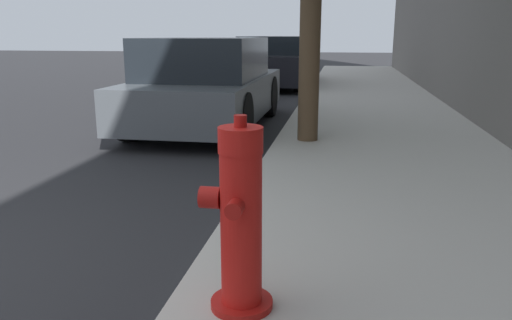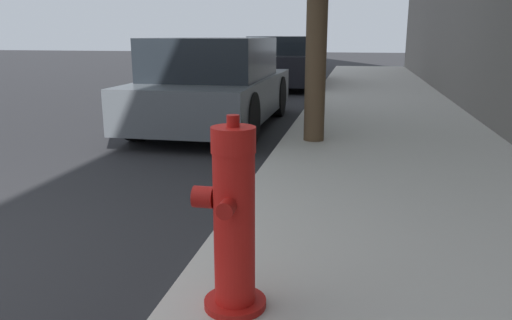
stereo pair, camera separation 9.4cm
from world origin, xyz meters
name	(u,v)px [view 2 (the right image)]	position (x,y,z in m)	size (l,w,h in m)	color
fire_hydrant	(233,222)	(2.19, 0.22, 0.56)	(0.35, 0.36, 0.96)	#A91511
parked_car_near	(215,85)	(0.57, 5.55, 0.67)	(1.76, 4.04, 1.38)	#4C5156
parked_car_mid	(285,62)	(0.73, 12.00, 0.67)	(1.80, 4.21, 1.37)	black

